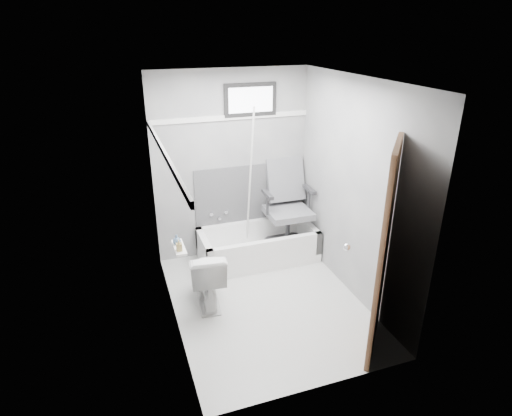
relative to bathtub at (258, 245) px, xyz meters
name	(u,v)px	position (x,y,z in m)	size (l,w,h in m)	color
floor	(266,302)	(-0.23, -0.93, -0.21)	(2.60, 2.60, 0.00)	silver
ceiling	(269,80)	(-0.23, -0.93, 2.19)	(2.60, 2.60, 0.00)	silver
wall_back	(232,166)	(-0.23, 0.37, 0.99)	(2.00, 0.02, 2.40)	slate
wall_front	(328,265)	(-0.23, -2.23, 0.99)	(2.00, 0.02, 2.40)	slate
wall_left	(168,216)	(-1.23, -0.93, 0.99)	(0.02, 2.60, 2.40)	slate
wall_right	(354,191)	(0.77, -0.93, 0.99)	(0.02, 2.60, 2.40)	slate
bathtub	(258,245)	(0.00, 0.00, 0.00)	(1.50, 0.70, 0.42)	white
office_chair	(288,206)	(0.42, 0.02, 0.48)	(0.66, 0.66, 1.14)	slate
toilet	(207,276)	(-0.85, -0.73, 0.13)	(0.38, 0.68, 0.67)	white
door	(430,265)	(0.75, -2.21, 0.79)	(0.78, 0.78, 2.00)	brown
window	(250,100)	(0.02, 0.36, 1.81)	(0.66, 0.04, 0.40)	black
backerboard	(251,193)	(0.02, 0.36, 0.59)	(1.50, 0.02, 0.78)	#4C4C4F
trim_back	(231,117)	(-0.23, 0.36, 1.61)	(2.00, 0.02, 0.06)	white
trim_left	(163,152)	(-1.22, -0.93, 1.61)	(0.02, 2.60, 0.06)	white
pole	(250,182)	(-0.06, 0.13, 0.84)	(0.02, 0.02, 1.95)	silver
shelf	(179,248)	(-1.16, -1.03, 0.69)	(0.10, 0.32, 0.03)	white
soap_bottle_a	(179,245)	(-1.17, -1.11, 0.76)	(0.05, 0.05, 0.12)	#A38E51
soap_bottle_b	(177,239)	(-1.17, -0.97, 0.75)	(0.08, 0.08, 0.10)	slate
faucet	(219,215)	(-0.43, 0.34, 0.34)	(0.26, 0.10, 0.16)	silver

